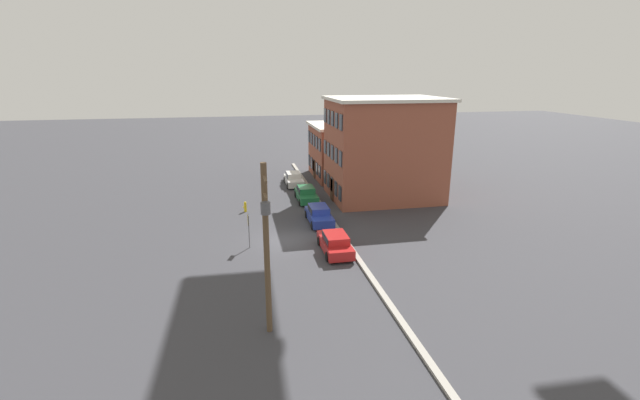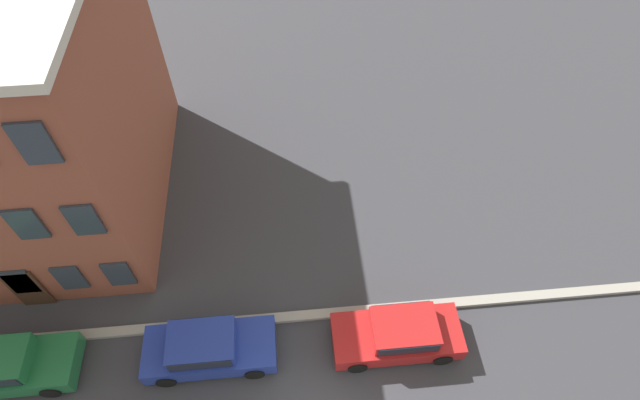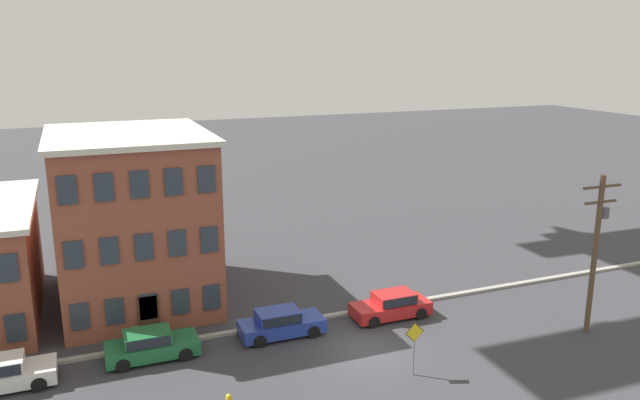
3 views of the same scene
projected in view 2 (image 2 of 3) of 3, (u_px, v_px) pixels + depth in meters
The scene contains 5 objects.
kerb_strip at pixel (312, 315), 18.07m from camera, with size 56.00×0.36×0.16m, color #9E998E.
apartment_midblock at pixel (16, 104), 17.69m from camera, with size 8.81×10.99×10.03m.
car_green at pixel (4, 365), 16.28m from camera, with size 4.40×1.92×1.43m.
car_blue at pixel (207, 347), 16.65m from camera, with size 4.40×1.92×1.43m.
car_red at pixel (399, 333), 16.94m from camera, with size 4.40×1.92×1.43m.
Camera 2 is at (-0.43, -3.23, 16.93)m, focal length 28.00 mm.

